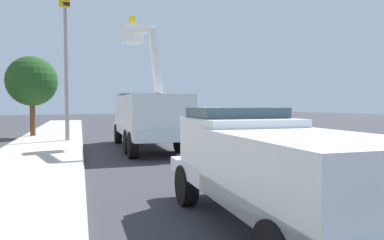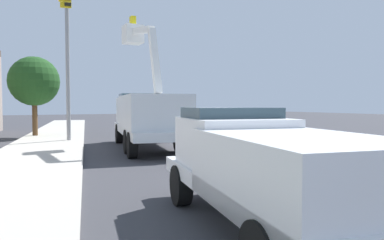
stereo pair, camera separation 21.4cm
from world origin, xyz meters
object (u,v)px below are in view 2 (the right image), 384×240
(traffic_cone_mid_front, at_px, (172,134))
(service_pickup_truck, at_px, (264,165))
(utility_bucket_truck, at_px, (147,115))
(passing_minivan, at_px, (204,120))
(traffic_signal_mast, at_px, (66,20))

(traffic_cone_mid_front, bearing_deg, service_pickup_truck, 161.73)
(utility_bucket_truck, bearing_deg, passing_minivan, -45.80)
(passing_minivan, bearing_deg, utility_bucket_truck, 134.20)
(traffic_cone_mid_front, xyz_separation_m, traffic_signal_mast, (-0.18, 5.94, 6.01))
(passing_minivan, height_order, traffic_cone_mid_front, passing_minivan)
(service_pickup_truck, height_order, passing_minivan, service_pickup_truck)
(utility_bucket_truck, distance_m, traffic_cone_mid_front, 4.39)
(service_pickup_truck, xyz_separation_m, passing_minivan, (17.99, -8.87, -0.15))
(passing_minivan, xyz_separation_m, traffic_cone_mid_front, (-3.33, 4.03, -0.61))
(service_pickup_truck, relative_size, traffic_cone_mid_front, 7.93)
(service_pickup_truck, bearing_deg, traffic_cone_mid_front, -18.27)
(traffic_cone_mid_front, relative_size, traffic_signal_mast, 0.08)
(passing_minivan, distance_m, traffic_signal_mast, 11.87)
(service_pickup_truck, distance_m, passing_minivan, 20.06)
(utility_bucket_truck, bearing_deg, traffic_cone_mid_front, -40.07)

